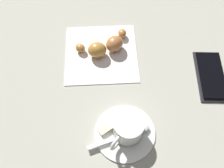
% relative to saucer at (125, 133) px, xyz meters
% --- Properties ---
extents(ground_plane, '(1.80, 1.80, 0.00)m').
position_rel_saucer_xyz_m(ground_plane, '(-0.10, -0.00, -0.00)').
color(ground_plane, '#ABAA99').
extents(saucer, '(0.13, 0.13, 0.01)m').
position_rel_saucer_xyz_m(saucer, '(0.00, 0.00, 0.00)').
color(saucer, white).
rests_on(saucer, ground).
extents(espresso_cup, '(0.07, 0.08, 0.05)m').
position_rel_saucer_xyz_m(espresso_cup, '(0.00, 0.00, 0.03)').
color(espresso_cup, white).
rests_on(espresso_cup, saucer).
extents(teaspoon, '(0.02, 0.13, 0.01)m').
position_rel_saucer_xyz_m(teaspoon, '(0.01, 0.01, 0.01)').
color(teaspoon, silver).
rests_on(teaspoon, saucer).
extents(sugar_packet, '(0.04, 0.07, 0.01)m').
position_rel_saucer_xyz_m(sugar_packet, '(-0.02, -0.02, 0.01)').
color(sugar_packet, beige).
rests_on(sugar_packet, saucer).
extents(napkin, '(0.22, 0.21, 0.00)m').
position_rel_saucer_xyz_m(napkin, '(-0.21, 0.01, -0.00)').
color(napkin, white).
rests_on(napkin, ground).
extents(croissant, '(0.08, 0.14, 0.04)m').
position_rel_saucer_xyz_m(croissant, '(-0.22, 0.02, 0.02)').
color(croissant, '#B6763B').
rests_on(croissant, napkin).
extents(cell_phone, '(0.15, 0.10, 0.01)m').
position_rel_saucer_xyz_m(cell_phone, '(-0.07, 0.24, 0.00)').
color(cell_phone, black).
rests_on(cell_phone, ground).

